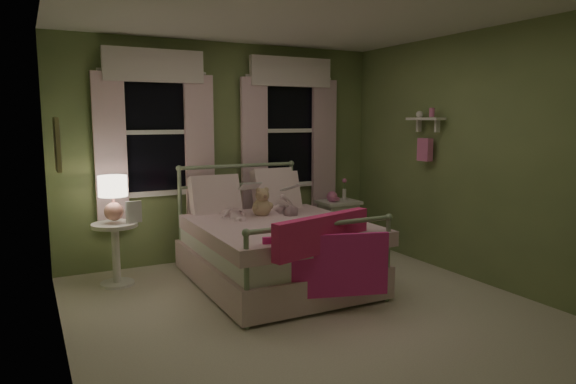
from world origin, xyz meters
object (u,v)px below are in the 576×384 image
child_right (279,187)px  teddy_bear (262,204)px  nightstand_left (116,245)px  nightstand_right (338,208)px  table_lamp (113,193)px  bed (274,247)px  child_left (232,187)px

child_right → teddy_bear: 0.36m
nightstand_left → nightstand_right: (2.81, 0.17, 0.13)m
child_right → table_lamp: 1.76m
bed → nightstand_left: bed is taller
bed → child_left: bearing=123.4°
bed → child_left: size_ratio=2.52×
bed → nightstand_left: bearing=155.8°
nightstand_right → child_right: bearing=-159.2°
child_left → table_lamp: size_ratio=1.75×
child_left → child_right: 0.56m
nightstand_left → child_right: bearing=-7.5°
child_right → bed: bearing=62.0°
table_lamp → nightstand_right: bearing=3.6°
child_right → nightstand_right: (1.06, 0.40, -0.39)m
child_right → nightstand_left: size_ratio=1.15×
nightstand_left → nightstand_right: same height
child_right → nightstand_right: 1.20m
bed → table_lamp: 1.72m
nightstand_right → nightstand_left: bearing=-176.4°
child_left → table_lamp: child_left is taller
table_lamp → bed: bearing=-24.2°
table_lamp → nightstand_right: table_lamp is taller
bed → teddy_bear: (-0.01, 0.27, 0.42)m
child_left → table_lamp: 1.21m
teddy_bear → nightstand_left: size_ratio=0.50×
teddy_bear → nightstand_right: teddy_bear is taller
teddy_bear → table_lamp: table_lamp is taller
child_left → nightstand_right: 1.72m
child_right → table_lamp: size_ratio=1.63×
child_right → table_lamp: child_right is taller
teddy_bear → nightstand_right: 1.47m
nightstand_left → table_lamp: (0.00, 0.00, 0.54)m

